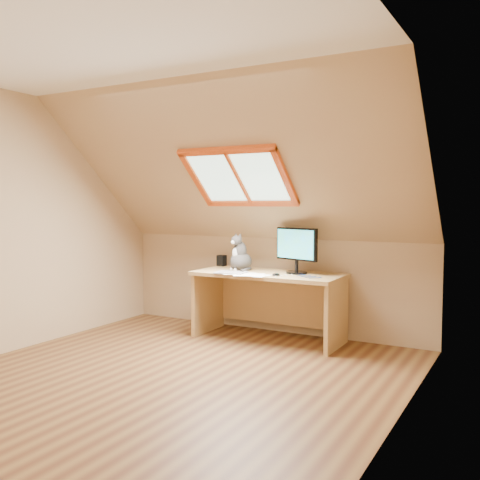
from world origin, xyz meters
The scene contains 10 objects.
ground centered at (0.00, 0.00, 0.00)m, with size 3.50×3.50×0.00m, color brown.
room_shell centered at (0.00, -0.09, 1.43)m, with size 3.52×3.52×2.41m.
desk centered at (0.15, 1.45, 0.47)m, with size 1.49×0.65×0.68m.
monitor centered at (0.42, 1.45, 0.94)m, with size 0.48×0.21×0.45m.
cat centered at (-0.19, 1.40, 0.82)m, with size 0.29×0.32×0.40m.
desk_speaker centered at (-0.55, 1.63, 0.74)m, with size 0.08×0.08×0.12m, color black.
graphics_tablet centered at (-0.15, 1.15, 0.69)m, with size 0.30×0.21×0.01m, color #B2B2B7.
mouse centered at (0.32, 1.19, 0.69)m, with size 0.05×0.09×0.03m, color black.
papers centered at (0.04, 1.12, 0.68)m, with size 0.35×0.30×0.01m.
cables centered at (0.52, 1.26, 0.68)m, with size 0.51×0.26×0.01m.
Camera 1 is at (2.48, -3.40, 1.38)m, focal length 40.00 mm.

